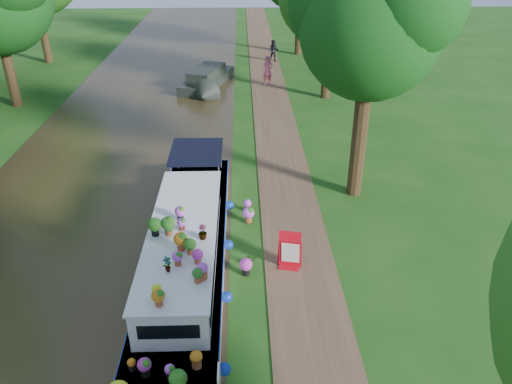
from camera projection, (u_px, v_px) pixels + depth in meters
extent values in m
plane|color=#1A4611|center=(260.00, 237.00, 16.89)|extent=(100.00, 100.00, 0.00)
cube|color=#2C2413|center=(81.00, 240.00, 16.73)|extent=(10.00, 100.00, 0.02)
cube|color=brown|center=(295.00, 236.00, 16.91)|extent=(2.20, 100.00, 0.03)
cube|color=silver|center=(189.00, 254.00, 15.36)|extent=(2.20, 12.00, 0.75)
cube|color=#103199|center=(188.00, 246.00, 15.21)|extent=(2.24, 12.04, 0.12)
cube|color=silver|center=(184.00, 245.00, 14.23)|extent=(1.80, 7.00, 1.05)
cube|color=silver|center=(183.00, 228.00, 13.96)|extent=(1.90, 7.10, 0.06)
cube|color=black|center=(216.00, 242.00, 14.21)|extent=(0.03, 6.40, 0.38)
cube|color=black|center=(152.00, 243.00, 14.17)|extent=(0.03, 6.40, 0.38)
cube|color=black|center=(196.00, 152.00, 18.40)|extent=(1.90, 2.40, 0.10)
cube|color=white|center=(219.00, 380.00, 10.33)|extent=(0.04, 0.45, 0.55)
imported|color=#1E5717|center=(167.00, 264.00, 12.10)|extent=(0.27, 0.27, 0.43)
imported|color=#1E5717|center=(202.00, 232.00, 13.37)|extent=(0.33, 0.33, 0.42)
cylinder|color=black|center=(359.00, 139.00, 18.52)|extent=(0.56, 0.56, 4.55)
sphere|color=#0E3912|center=(371.00, 29.00, 16.62)|extent=(4.80, 4.80, 4.80)
sphere|color=#0E3912|center=(410.00, 2.00, 15.55)|extent=(3.60, 3.60, 3.60)
sphere|color=#0E3912|center=(343.00, 3.00, 16.99)|extent=(3.84, 3.84, 3.84)
cylinder|color=black|center=(327.00, 65.00, 29.23)|extent=(0.56, 0.56, 3.85)
cylinder|color=black|center=(299.00, 27.00, 38.77)|extent=(0.56, 0.56, 4.20)
cylinder|color=black|center=(10.00, 73.00, 27.88)|extent=(0.56, 0.56, 3.85)
cylinder|color=black|center=(43.00, 32.00, 36.48)|extent=(0.56, 0.56, 4.38)
cube|color=black|center=(207.00, 81.00, 32.19)|extent=(3.46, 5.99, 0.57)
cube|color=black|center=(206.00, 73.00, 31.48)|extent=(2.37, 3.61, 0.67)
cube|color=red|center=(289.00, 265.00, 15.43)|extent=(0.71, 0.62, 0.03)
cube|color=red|center=(290.00, 254.00, 15.05)|extent=(0.73, 0.42, 1.10)
cube|color=red|center=(289.00, 248.00, 15.29)|extent=(0.73, 0.42, 1.10)
cube|color=white|center=(290.00, 253.00, 14.99)|extent=(0.56, 0.29, 0.77)
imported|color=#E55E8C|center=(268.00, 71.00, 31.85)|extent=(0.78, 0.63, 1.87)
imported|color=black|center=(274.00, 51.00, 37.28)|extent=(0.90, 0.78, 1.58)
imported|color=#275D1C|center=(250.00, 260.00, 15.43)|extent=(0.38, 0.34, 0.38)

